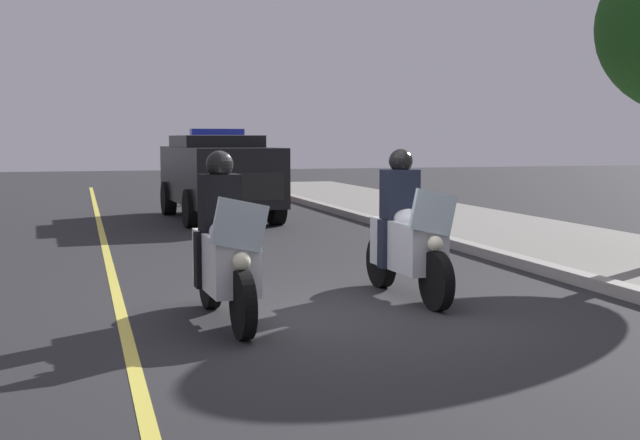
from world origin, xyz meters
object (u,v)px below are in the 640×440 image
at_px(police_suv, 218,173).
at_px(police_motorcycle_lead_right, 407,238).
at_px(police_motorcycle_lead_left, 224,253).
at_px(cyclist_background, 256,172).

bearing_deg(police_suv, police_motorcycle_lead_right, 3.40).
bearing_deg(police_motorcycle_lead_left, police_motorcycle_lead_right, 107.01).
xyz_separation_m(police_suv, cyclist_background, (-5.30, 1.95, -0.22)).
xyz_separation_m(police_motorcycle_lead_left, police_motorcycle_lead_right, (-0.68, 2.23, 0.00)).
relative_size(police_motorcycle_lead_right, police_suv, 0.43).
bearing_deg(police_motorcycle_lead_left, police_suv, 171.11).
distance_m(police_motorcycle_lead_right, cyclist_background, 15.19).
bearing_deg(police_suv, cyclist_background, 159.79).
xyz_separation_m(police_motorcycle_lead_left, police_suv, (-10.51, 1.65, 0.37)).
height_order(police_motorcycle_lead_left, police_motorcycle_lead_right, same).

